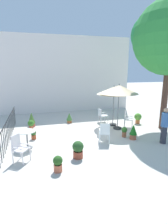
# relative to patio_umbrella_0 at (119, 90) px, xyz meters

# --- Properties ---
(ground_plane) EXTENTS (60.00, 60.00, 0.00)m
(ground_plane) POSITION_rel_patio_umbrella_0_xyz_m (-1.90, -0.35, -2.13)
(ground_plane) COLOR beige
(villa_facade) EXTENTS (9.76, 0.30, 5.49)m
(villa_facade) POSITION_rel_patio_umbrella_0_xyz_m (-1.90, 4.87, 0.62)
(villa_facade) COLOR silver
(villa_facade) RESTS_ON ground
(terrace_railing) EXTENTS (0.03, 5.79, 1.01)m
(terrace_railing) POSITION_rel_patio_umbrella_0_xyz_m (-5.45, -0.35, -1.45)
(terrace_railing) COLOR black
(terrace_railing) RESTS_ON ground
(patio_umbrella_0) EXTENTS (2.00, 2.00, 2.43)m
(patio_umbrella_0) POSITION_rel_patio_umbrella_0_xyz_m (0.00, 0.00, 0.00)
(patio_umbrella_0) COLOR #2D2D2D
(patio_umbrella_0) RESTS_ON ground
(patio_umbrella_1) EXTENTS (1.92, 1.92, 2.28)m
(patio_umbrella_1) POSITION_rel_patio_umbrella_0_xyz_m (0.02, 0.66, -0.14)
(patio_umbrella_1) COLOR #2D2D2D
(patio_umbrella_1) RESTS_ON ground
(cafe_table_0) EXTENTS (0.70, 0.70, 0.74)m
(cafe_table_0) POSITION_rel_patio_umbrella_0_xyz_m (-4.63, -1.30, -1.62)
(cafe_table_0) COLOR white
(cafe_table_0) RESTS_ON ground
(patio_chair_0) EXTENTS (0.62, 0.62, 0.98)m
(patio_chair_0) POSITION_rel_patio_umbrella_0_xyz_m (-4.85, -2.37, -1.57)
(patio_chair_0) COLOR white
(patio_chair_0) RESTS_ON ground
(patio_chair_1) EXTENTS (0.54, 0.56, 0.91)m
(patio_chair_1) POSITION_rel_patio_umbrella_0_xyz_m (-1.38, -1.60, -1.61)
(patio_chair_1) COLOR white
(patio_chair_1) RESTS_ON ground
(patio_chair_2) EXTENTS (0.50, 0.51, 0.83)m
(patio_chair_2) POSITION_rel_patio_umbrella_0_xyz_m (-0.39, 1.37, -1.64)
(patio_chair_2) COLOR silver
(patio_chair_2) RESTS_ON ground
(patio_chair_3) EXTENTS (0.64, 0.64, 0.97)m
(patio_chair_3) POSITION_rel_patio_umbrella_0_xyz_m (0.63, 0.14, -1.57)
(patio_chair_3) COLOR silver
(patio_chair_3) RESTS_ON ground
(potted_plant_0) EXTENTS (0.25, 0.25, 0.44)m
(potted_plant_0) POSITION_rel_patio_umbrella_0_xyz_m (-4.39, -0.37, -1.89)
(potted_plant_0) COLOR #AD4A29
(potted_plant_0) RESTS_ON ground
(potted_plant_1) EXTENTS (0.41, 0.41, 0.65)m
(potted_plant_1) POSITION_rel_patio_umbrella_0_xyz_m (-2.82, -2.66, -1.78)
(potted_plant_1) COLOR #9D452F
(potted_plant_1) RESTS_ON ground
(potted_plant_2) EXTENTS (0.35, 0.35, 0.62)m
(potted_plant_2) POSITION_rel_patio_umbrella_0_xyz_m (-2.33, 1.74, -1.79)
(potted_plant_2) COLOR #95532B
(potted_plant_2) RESTS_ON ground
(potted_plant_3) EXTENTS (0.33, 0.33, 0.56)m
(potted_plant_3) POSITION_rel_patio_umbrella_0_xyz_m (-4.52, 0.93, -1.80)
(potted_plant_3) COLOR #BE5A3C
(potted_plant_3) RESTS_ON ground
(potted_plant_4) EXTENTS (0.31, 0.31, 0.53)m
(potted_plant_4) POSITION_rel_patio_umbrella_0_xyz_m (-3.63, -3.37, -1.85)
(potted_plant_4) COLOR #C26345
(potted_plant_4) RESTS_ON ground
(potted_plant_5) EXTENTS (0.34, 0.34, 0.72)m
(potted_plant_5) POSITION_rel_patio_umbrella_0_xyz_m (0.05, -1.57, -1.75)
(potted_plant_5) COLOR #AC593C
(potted_plant_5) RESTS_ON ground
(potted_plant_6) EXTENTS (0.42, 0.42, 0.63)m
(potted_plant_6) POSITION_rel_patio_umbrella_0_xyz_m (1.58, 0.57, -1.76)
(potted_plant_6) COLOR #D06D3A
(potted_plant_6) RESTS_ON ground
(potted_plant_7) EXTENTS (0.39, 0.39, 0.82)m
(potted_plant_7) POSITION_rel_patio_umbrella_0_xyz_m (-4.49, 1.61, -1.70)
(potted_plant_7) COLOR #AE503D
(potted_plant_7) RESTS_ON ground
(potted_plant_8) EXTENTS (0.27, 0.27, 0.50)m
(potted_plant_8) POSITION_rel_patio_umbrella_0_xyz_m (-0.21, -1.19, -1.85)
(potted_plant_8) COLOR brown
(potted_plant_8) RESTS_ON ground
(standing_person) EXTENTS (0.41, 0.41, 1.59)m
(standing_person) POSITION_rel_patio_umbrella_0_xyz_m (1.10, -2.30, -1.32)
(standing_person) COLOR #33333D
(standing_person) RESTS_ON ground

